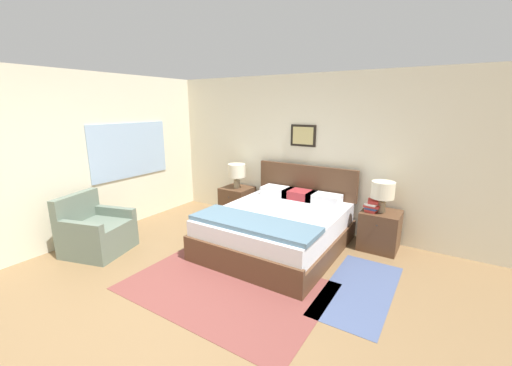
{
  "coord_description": "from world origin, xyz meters",
  "views": [
    {
      "loc": [
        2.26,
        -1.8,
        2.09
      ],
      "look_at": [
        0.02,
        1.73,
        1.05
      ],
      "focal_mm": 22.0,
      "sensor_mm": 36.0,
      "label": 1
    }
  ],
  "objects": [
    {
      "name": "armchair",
      "position": [
        -1.99,
        0.54,
        0.29
      ],
      "size": [
        0.97,
        0.96,
        0.85
      ],
      "rotation": [
        0.0,
        0.0,
        -1.28
      ],
      "color": "slate",
      "rests_on": "ground_plane"
    },
    {
      "name": "book_thick_bottom",
      "position": [
        1.37,
        2.8,
        0.6
      ],
      "size": [
        0.19,
        0.25,
        0.04
      ],
      "rotation": [
        0.0,
        0.0,
        -0.17
      ],
      "color": "#B7332D",
      "rests_on": "nightstand_by_door"
    },
    {
      "name": "table_lamp_by_door",
      "position": [
        1.48,
        2.83,
        0.9
      ],
      "size": [
        0.32,
        0.32,
        0.46
      ],
      "color": "gray",
      "rests_on": "nightstand_by_door"
    },
    {
      "name": "table_lamp_near_window",
      "position": [
        -1.1,
        2.83,
        0.9
      ],
      "size": [
        0.32,
        0.32,
        0.46
      ],
      "color": "gray",
      "rests_on": "nightstand_near_window"
    },
    {
      "name": "book_novel_upper",
      "position": [
        1.37,
        2.8,
        0.67
      ],
      "size": [
        0.23,
        0.25,
        0.03
      ],
      "rotation": [
        0.0,
        0.0,
        -0.07
      ],
      "color": "#B7332D",
      "rests_on": "book_hardcover_middle"
    },
    {
      "name": "area_rug_bedside",
      "position": [
        1.54,
        1.6,
        0.0
      ],
      "size": [
        0.73,
        1.57,
        0.01
      ],
      "color": "#47567F",
      "rests_on": "ground_plane"
    },
    {
      "name": "ground_plane",
      "position": [
        0.0,
        0.0,
        0.0
      ],
      "size": [
        16.0,
        16.0,
        0.0
      ],
      "primitive_type": "plane",
      "color": "olive"
    },
    {
      "name": "book_hardcover_middle",
      "position": [
        1.37,
        2.8,
        0.64
      ],
      "size": [
        0.2,
        0.23,
        0.04
      ],
      "rotation": [
        0.0,
        0.0,
        -0.18
      ],
      "color": "#335693",
      "rests_on": "book_thick_bottom"
    },
    {
      "name": "wall_back",
      "position": [
        0.0,
        3.18,
        1.3
      ],
      "size": [
        7.51,
        0.09,
        2.6
      ],
      "color": "beige",
      "rests_on": "ground_plane"
    },
    {
      "name": "wall_left",
      "position": [
        -2.58,
        1.58,
        1.3
      ],
      "size": [
        0.08,
        5.55,
        2.6
      ],
      "color": "beige",
      "rests_on": "ground_plane"
    },
    {
      "name": "bed",
      "position": [
        0.19,
        2.08,
        0.32
      ],
      "size": [
        1.77,
        2.08,
        1.11
      ],
      "color": "brown",
      "rests_on": "ground_plane"
    },
    {
      "name": "book_paperback_top",
      "position": [
        1.37,
        2.8,
        0.73
      ],
      "size": [
        0.18,
        0.23,
        0.04
      ],
      "rotation": [
        0.0,
        0.0,
        0.2
      ],
      "color": "#B7332D",
      "rests_on": "book_slim_near_top"
    },
    {
      "name": "nightstand_by_door",
      "position": [
        1.49,
        2.85,
        0.29
      ],
      "size": [
        0.54,
        0.53,
        0.58
      ],
      "color": "brown",
      "rests_on": "ground_plane"
    },
    {
      "name": "book_slim_near_top",
      "position": [
        1.37,
        2.8,
        0.7
      ],
      "size": [
        0.2,
        0.28,
        0.03
      ],
      "rotation": [
        0.0,
        0.0,
        -0.17
      ],
      "color": "silver",
      "rests_on": "book_novel_upper"
    },
    {
      "name": "nightstand_near_window",
      "position": [
        -1.11,
        2.85,
        0.29
      ],
      "size": [
        0.54,
        0.53,
        0.58
      ],
      "color": "brown",
      "rests_on": "ground_plane"
    },
    {
      "name": "area_rug_main",
      "position": [
        0.18,
        0.8,
        0.0
      ],
      "size": [
        2.31,
        1.57,
        0.01
      ],
      "color": "brown",
      "rests_on": "ground_plane"
    }
  ]
}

